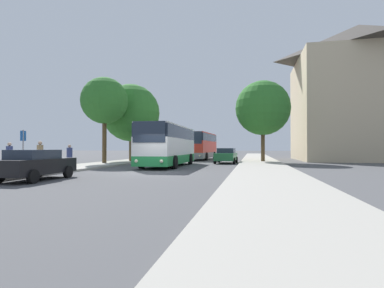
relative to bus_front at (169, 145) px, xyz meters
name	(u,v)px	position (x,y,z in m)	size (l,w,h in m)	color
ground_plane	(151,173)	(0.76, -6.66, -1.81)	(300.00, 300.00, 0.00)	#4C4C4F
sidewalk_left	(52,170)	(-6.24, -6.66, -1.73)	(4.00, 120.00, 0.15)	#A39E93
sidewalk_right	(267,173)	(7.76, -6.66, -1.73)	(4.00, 120.00, 0.15)	#A39E93
building_right_background	(359,92)	(20.05, 16.04, 6.67)	(14.72, 13.76, 16.96)	#C6B28E
bus_front	(169,145)	(0.00, 0.00, 0.00)	(2.98, 10.70, 3.39)	#238942
bus_middle	(201,146)	(0.29, 14.93, 0.06)	(3.06, 10.59, 3.51)	gray
parked_car_left_curb	(36,164)	(-3.25, -11.90, -1.04)	(1.98, 4.21, 1.46)	black
parked_car_right_near	(226,155)	(4.37, 5.92, -1.01)	(2.18, 4.72, 1.52)	#236B38
bus_stop_sign	(23,146)	(-6.48, -8.96, -0.12)	(0.08, 0.45, 2.47)	gray
pedestrian_waiting_near	(69,157)	(-4.85, -6.77, -0.84)	(0.36, 0.36, 1.62)	#23232D
pedestrian_waiting_far	(9,157)	(-7.11, -9.30, -0.78)	(0.36, 0.36, 1.73)	#23232D
pedestrian_walking_back	(40,156)	(-5.72, -8.47, -0.74)	(0.36, 0.36, 1.82)	#23232D
tree_left_near	(131,113)	(-5.96, 6.03, 3.55)	(6.19, 6.19, 8.31)	brown
tree_left_far	(105,101)	(-6.75, 1.58, 4.20)	(4.40, 4.40, 8.09)	#513D23
tree_right_near	(263,108)	(8.07, 8.03, 3.97)	(5.77, 5.77, 8.52)	#513D23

